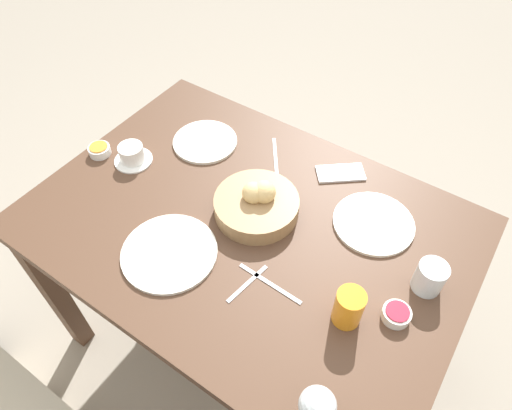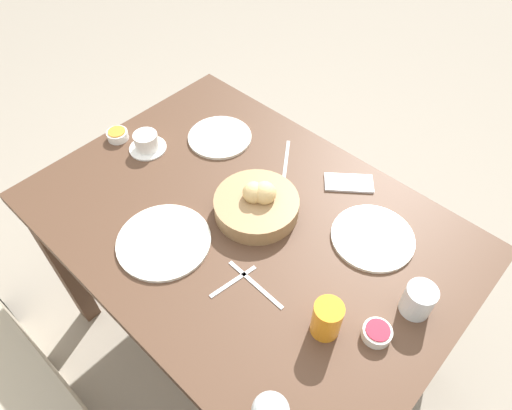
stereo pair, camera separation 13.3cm
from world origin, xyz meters
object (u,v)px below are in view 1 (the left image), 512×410
plate_near_left (374,223)px  plate_far_center (169,253)px  juice_glass (349,307)px  cell_phone (340,173)px  bread_basket (256,204)px  plate_near_right (205,142)px  coffee_cup (131,155)px  jam_bowl_honey (99,150)px  water_tumbler (430,277)px  wine_glass (317,406)px  knife_silver (270,283)px  fork_silver (276,158)px  spoon_coffee (247,284)px  jam_bowl_berry (396,314)px

plate_near_left → plate_far_center: (0.42, 0.41, 0.00)m
juice_glass → cell_phone: bearing=-61.3°
bread_basket → plate_near_right: size_ratio=1.14×
bread_basket → coffee_cup: bread_basket is taller
plate_far_center → jam_bowl_honey: size_ratio=3.71×
plate_far_center → water_tumbler: 0.69m
plate_near_right → wine_glass: size_ratio=1.40×
wine_glass → bread_basket: bearing=-44.5°
bread_basket → knife_silver: 0.25m
plate_near_left → coffee_cup: 0.79m
water_tumbler → coffee_cup: water_tumbler is taller
wine_glass → jam_bowl_honey: 1.06m
fork_silver → cell_phone: (-0.21, -0.06, 0.00)m
fork_silver → plate_near_right: bearing=16.1°
water_tumbler → bread_basket: bearing=4.1°
wine_glass → coffee_cup: 0.96m
plate_near_right → spoon_coffee: bearing=139.4°
jam_bowl_honey → spoon_coffee: (-0.69, 0.13, -0.01)m
cell_phone → bread_basket: bearing=64.3°
plate_near_left → fork_silver: bearing=-10.8°
plate_far_center → juice_glass: juice_glass is taller
bread_basket → spoon_coffee: size_ratio=1.70×
coffee_cup → knife_silver: coffee_cup is taller
plate_near_left → water_tumbler: (-0.20, 0.11, 0.04)m
juice_glass → spoon_coffee: size_ratio=0.73×
plate_near_left → cell_phone: size_ratio=1.44×
plate_near_right → jam_bowl_berry: jam_bowl_berry is taller
juice_glass → fork_silver: juice_glass is taller
plate_far_center → fork_silver: size_ratio=1.60×
water_tumbler → jam_bowl_honey: bearing=6.4°
plate_far_center → fork_silver: plate_far_center is taller
plate_near_right → water_tumbler: water_tumbler is taller
plate_far_center → water_tumbler: water_tumbler is taller
jam_bowl_berry → bread_basket: bearing=-10.7°
coffee_cup → plate_far_center: bearing=148.5°
plate_far_center → juice_glass: size_ratio=2.49×
juice_glass → plate_near_left: bearing=-77.7°
plate_far_center → spoon_coffee: 0.24m
plate_near_left → jam_bowl_berry: bearing=125.1°
plate_near_left → spoon_coffee: (0.19, 0.37, -0.00)m
plate_near_left → jam_bowl_honey: 0.91m
coffee_cup → cell_phone: 0.68m
plate_far_center → knife_silver: 0.29m
plate_near_left → cell_phone: plate_near_left is taller
plate_near_left → knife_silver: (0.14, 0.34, -0.00)m
coffee_cup → jam_bowl_honey: coffee_cup is taller
juice_glass → bread_basket: bearing=-23.2°
plate_near_left → jam_bowl_berry: 0.29m
coffee_cup → plate_near_left: bearing=-165.2°
fork_silver → plate_far_center: bearing=85.6°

